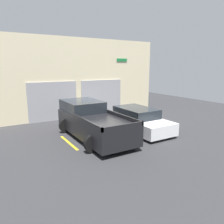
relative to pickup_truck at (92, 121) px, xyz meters
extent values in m
plane|color=#2D2D30|center=(1.33, 1.42, -0.81)|extent=(28.00, 28.00, 0.00)
cube|color=beige|center=(1.33, 4.72, 1.90)|extent=(12.19, 0.60, 5.42)
cube|color=#939399|center=(-0.67, 4.38, 0.46)|extent=(3.21, 0.08, 2.54)
cube|color=#939399|center=(2.94, 4.38, 0.46)|extent=(3.21, 0.08, 2.54)
cube|color=#197238|center=(4.69, 4.39, 3.17)|extent=(0.90, 0.03, 0.22)
cube|color=black|center=(0.00, -0.27, -0.14)|extent=(1.95, 5.28, 0.92)
cube|color=#1E2328|center=(0.00, 1.19, 0.61)|extent=(1.80, 2.38, 0.57)
cube|color=black|center=(-0.94, -1.46, 0.41)|extent=(0.08, 2.91, 0.18)
cube|color=black|center=(0.94, -1.46, 0.41)|extent=(0.08, 2.91, 0.18)
cube|color=black|center=(0.00, -2.87, 0.41)|extent=(1.95, 0.08, 0.18)
cylinder|color=black|center=(-0.87, 1.37, -0.42)|extent=(0.78, 0.22, 0.78)
cylinder|color=black|center=(0.87, 1.37, -0.42)|extent=(0.78, 0.22, 0.78)
cylinder|color=black|center=(-0.87, -1.90, -0.42)|extent=(0.78, 0.22, 0.78)
cylinder|color=black|center=(0.87, -1.90, -0.42)|extent=(0.78, 0.22, 0.78)
cube|color=white|center=(2.67, -0.27, -0.36)|extent=(1.79, 4.44, 0.63)
cube|color=#1E2328|center=(2.67, -0.16, 0.21)|extent=(1.58, 2.44, 0.50)
cylinder|color=black|center=(1.88, 1.11, -0.50)|extent=(0.63, 0.22, 0.63)
cylinder|color=black|center=(3.46, 1.11, -0.50)|extent=(0.63, 0.22, 0.63)
cylinder|color=black|center=(1.88, -1.64, -0.50)|extent=(0.63, 0.22, 0.63)
cylinder|color=black|center=(3.46, -1.64, -0.50)|extent=(0.63, 0.22, 0.63)
cube|color=gold|center=(-1.33, -0.27, -0.81)|extent=(0.12, 2.20, 0.01)
cube|color=gold|center=(1.33, -0.27, -0.81)|extent=(0.12, 2.20, 0.01)
cube|color=gold|center=(4.00, -0.27, -0.81)|extent=(0.12, 2.20, 0.01)
camera|label=1|loc=(-4.59, -9.67, 2.72)|focal=35.00mm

